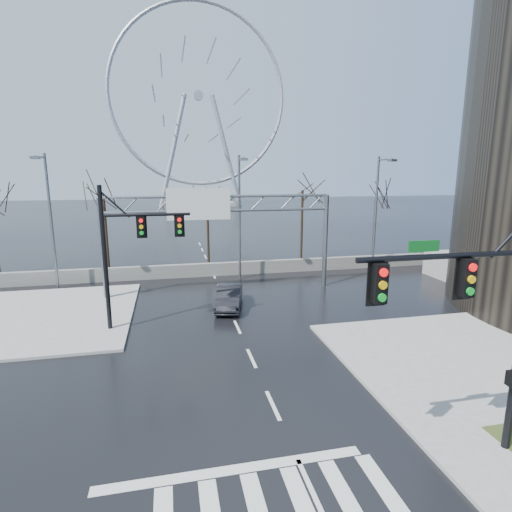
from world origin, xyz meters
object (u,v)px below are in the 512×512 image
object	(u,v)px
sign_gantry	(215,222)
ferris_wheel	(199,103)
car	(229,297)
signal_mast_far	(126,245)
signal_mast_near	(487,307)

from	to	relation	value
sign_gantry	ferris_wheel	distance (m)	82.91
car	signal_mast_far	bearing A→B (deg)	-143.90
car	signal_mast_near	bearing A→B (deg)	-58.64
sign_gantry	car	world-z (taller)	sign_gantry
sign_gantry	car	size ratio (longest dim) A/B	3.75
signal_mast_near	sign_gantry	size ratio (longest dim) A/B	0.49
ferris_wheel	car	xyz separation A→B (m)	(-4.95, -83.54, -25.42)
signal_mast_far	signal_mast_near	bearing A→B (deg)	-49.74
signal_mast_near	car	bearing A→B (deg)	108.19
sign_gantry	ferris_wheel	size ratio (longest dim) A/B	0.32
signal_mast_far	sign_gantry	size ratio (longest dim) A/B	0.49
signal_mast_near	signal_mast_far	distance (m)	17.03
signal_mast_near	ferris_wheel	xyz separation A→B (m)	(-0.14, 99.04, 21.26)
ferris_wheel	car	bearing A→B (deg)	-93.39
sign_gantry	car	distance (m)	5.69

